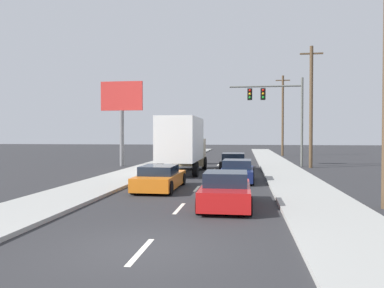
# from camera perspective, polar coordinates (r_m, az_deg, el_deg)

# --- Properties ---
(ground_plane) EXTENTS (140.00, 140.00, 0.00)m
(ground_plane) POSITION_cam_1_polar(r_m,az_deg,el_deg) (33.42, 4.05, -3.16)
(ground_plane) COLOR #2B2B2D
(sidewalk_right) EXTENTS (3.00, 80.00, 0.14)m
(sidewalk_right) POSITION_cam_1_polar(r_m,az_deg,el_deg) (28.49, 13.55, -3.83)
(sidewalk_right) COLOR #9E9E99
(sidewalk_right) RESTS_ON ground_plane
(sidewalk_left) EXTENTS (3.00, 80.00, 0.14)m
(sidewalk_left) POSITION_cam_1_polar(r_m,az_deg,el_deg) (29.29, -6.56, -3.66)
(sidewalk_left) COLOR #9E9E99
(sidewalk_left) RESTS_ON ground_plane
(lane_markings) EXTENTS (0.14, 52.00, 0.01)m
(lane_markings) POSITION_cam_1_polar(r_m,az_deg,el_deg) (28.32, 3.33, -3.96)
(lane_markings) COLOR silver
(lane_markings) RESTS_ON ground_plane
(box_truck) EXTENTS (2.57, 7.92, 3.80)m
(box_truck) POSITION_cam_1_polar(r_m,az_deg,el_deg) (25.60, -1.38, 0.24)
(box_truck) COLOR white
(box_truck) RESTS_ON ground_plane
(car_orange) EXTENTS (1.89, 4.49, 1.18)m
(car_orange) POSITION_cam_1_polar(r_m,az_deg,el_deg) (18.18, -4.91, -5.22)
(car_orange) COLOR orange
(car_orange) RESTS_ON ground_plane
(car_black) EXTENTS (2.02, 4.69, 1.26)m
(car_black) POSITION_cam_1_polar(r_m,az_deg,el_deg) (28.97, 6.33, -2.70)
(car_black) COLOR black
(car_black) RESTS_ON ground_plane
(car_navy) EXTENTS (1.97, 4.39, 1.23)m
(car_navy) POSITION_cam_1_polar(r_m,az_deg,el_deg) (21.44, 6.92, -4.18)
(car_navy) COLOR #141E4C
(car_navy) RESTS_ON ground_plane
(car_red) EXTENTS (1.86, 4.09, 1.30)m
(car_red) POSITION_cam_1_polar(r_m,az_deg,el_deg) (13.83, 5.19, -7.13)
(car_red) COLOR red
(car_red) RESTS_ON ground_plane
(traffic_signal_mast) EXTENTS (6.14, 0.69, 7.44)m
(traffic_signal_mast) POSITION_cam_1_polar(r_m,az_deg,el_deg) (32.45, 12.21, 6.22)
(traffic_signal_mast) COLOR #595B56
(traffic_signal_mast) RESTS_ON ground_plane
(utility_pole_mid) EXTENTS (1.80, 0.28, 9.74)m
(utility_pole_mid) POSITION_cam_1_polar(r_m,az_deg,el_deg) (31.55, 17.70, 5.63)
(utility_pole_mid) COLOR brown
(utility_pole_mid) RESTS_ON ground_plane
(utility_pole_far) EXTENTS (1.80, 0.28, 10.20)m
(utility_pole_far) POSITION_cam_1_polar(r_m,az_deg,el_deg) (49.05, 13.66, 4.37)
(utility_pole_far) COLOR brown
(utility_pole_far) RESTS_ON ground_plane
(roadside_billboard) EXTENTS (3.62, 0.36, 7.17)m
(roadside_billboard) POSITION_cam_1_polar(r_m,az_deg,el_deg) (32.32, -10.67, 5.59)
(roadside_billboard) COLOR slate
(roadside_billboard) RESTS_ON ground_plane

